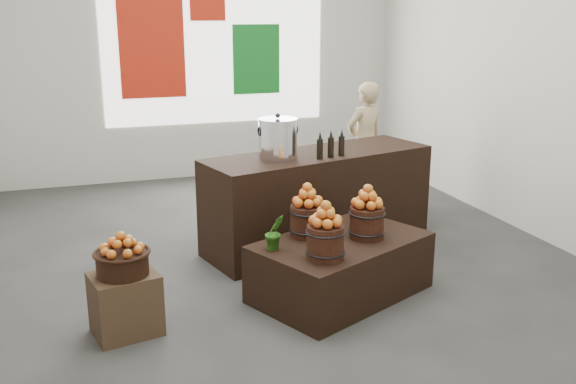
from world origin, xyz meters
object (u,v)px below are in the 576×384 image
object	(u,v)px
stock_pot_left	(278,140)
shopper	(364,142)
display_table	(341,267)
wicker_basket	(123,264)
crate	(126,304)
counter	(318,199)

from	to	relation	value
stock_pot_left	shopper	bearing A→B (deg)	42.41
display_table	shopper	distance (m)	3.00
display_table	shopper	xyz separation A→B (m)	(1.41, 2.60, 0.51)
wicker_basket	shopper	bearing A→B (deg)	40.13
crate	wicker_basket	world-z (taller)	wicker_basket
crate	counter	world-z (taller)	counter
wicker_basket	display_table	bearing A→B (deg)	4.04
crate	wicker_basket	xyz separation A→B (m)	(0.00, 0.00, 0.33)
display_table	shopper	size ratio (longest dim) A/B	0.95
wicker_basket	crate	bearing A→B (deg)	0.00
wicker_basket	counter	xyz separation A→B (m)	(2.09, 1.37, -0.08)
display_table	stock_pot_left	xyz separation A→B (m)	(-0.22, 1.11, 0.92)
wicker_basket	stock_pot_left	world-z (taller)	stock_pot_left
crate	display_table	world-z (taller)	display_table
wicker_basket	stock_pot_left	bearing A→B (deg)	37.65
stock_pot_left	wicker_basket	bearing A→B (deg)	-142.35
display_table	shopper	world-z (taller)	shopper
shopper	counter	bearing A→B (deg)	33.01
counter	shopper	bearing A→B (deg)	35.14
crate	display_table	size ratio (longest dim) A/B	0.33
stock_pot_left	shopper	world-z (taller)	shopper
wicker_basket	stock_pot_left	xyz separation A→B (m)	(1.61, 1.24, 0.61)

